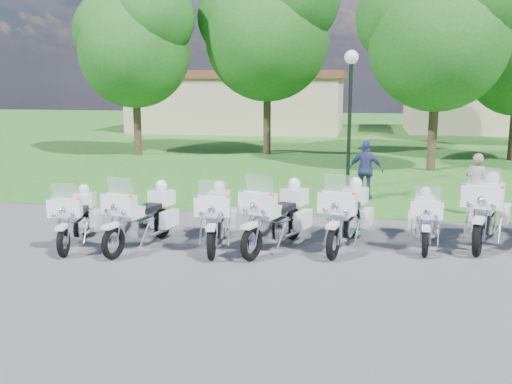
% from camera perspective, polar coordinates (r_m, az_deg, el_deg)
% --- Properties ---
extents(ground, '(100.00, 100.00, 0.00)m').
position_cam_1_polar(ground, '(12.30, -1.87, -5.38)').
color(ground, '#515156').
rests_on(ground, ground).
extents(grass_lawn, '(100.00, 48.00, 0.01)m').
position_cam_1_polar(grass_lawn, '(38.75, 6.84, 5.89)').
color(grass_lawn, '#2B6921').
rests_on(grass_lawn, ground).
extents(motorcycle_0, '(0.98, 2.16, 1.46)m').
position_cam_1_polar(motorcycle_0, '(12.85, -17.55, -2.37)').
color(motorcycle_0, black).
rests_on(motorcycle_0, ground).
extents(motorcycle_1, '(1.14, 2.35, 1.61)m').
position_cam_1_polar(motorcycle_1, '(12.35, -11.29, -2.31)').
color(motorcycle_1, black).
rests_on(motorcycle_1, ground).
extents(motorcycle_2, '(0.98, 2.33, 1.57)m').
position_cam_1_polar(motorcycle_2, '(12.14, -3.98, -2.42)').
color(motorcycle_2, black).
rests_on(motorcycle_2, ground).
extents(motorcycle_3, '(1.37, 2.40, 1.68)m').
position_cam_1_polar(motorcycle_3, '(12.00, 2.13, -2.32)').
color(motorcycle_3, black).
rests_on(motorcycle_3, ground).
extents(motorcycle_4, '(1.15, 2.46, 1.67)m').
position_cam_1_polar(motorcycle_4, '(12.24, 9.05, -2.21)').
color(motorcycle_4, black).
rests_on(motorcycle_4, ground).
extents(motorcycle_5, '(0.78, 2.11, 1.42)m').
position_cam_1_polar(motorcycle_5, '(12.71, 16.54, -2.54)').
color(motorcycle_5, black).
rests_on(motorcycle_5, ground).
extents(motorcycle_6, '(1.37, 2.57, 1.78)m').
position_cam_1_polar(motorcycle_6, '(13.29, 22.01, -1.63)').
color(motorcycle_6, black).
rests_on(motorcycle_6, ground).
extents(lamp_post, '(0.44, 0.44, 4.41)m').
position_cam_1_polar(lamp_post, '(18.41, 9.44, 10.41)').
color(lamp_post, black).
rests_on(lamp_post, ground).
extents(tree_0, '(5.93, 5.06, 7.91)m').
position_cam_1_polar(tree_0, '(27.51, -12.15, 14.51)').
color(tree_0, '#38281C').
rests_on(tree_0, ground).
extents(tree_1, '(6.67, 5.69, 8.89)m').
position_cam_1_polar(tree_1, '(27.29, 1.05, 16.16)').
color(tree_1, '#38281C').
rests_on(tree_1, ground).
extents(tree_2, '(6.12, 5.22, 8.15)m').
position_cam_1_polar(tree_2, '(23.28, 17.68, 15.31)').
color(tree_2, '#38281C').
rests_on(tree_2, ground).
extents(building_west, '(14.56, 8.32, 4.10)m').
position_cam_1_polar(building_west, '(40.45, -1.61, 9.11)').
color(building_west, '#C6AE8F').
rests_on(building_west, ground).
extents(building_east, '(11.44, 7.28, 4.10)m').
position_cam_1_polar(building_east, '(42.38, 22.37, 8.38)').
color(building_east, '#C6AE8F').
rests_on(building_east, ground).
extents(bystander_a, '(0.70, 0.59, 1.63)m').
position_cam_1_polar(bystander_a, '(15.95, 21.15, 0.70)').
color(bystander_a, '#9F886B').
rests_on(bystander_a, ground).
extents(bystander_c, '(1.09, 0.64, 1.75)m').
position_cam_1_polar(bystander_c, '(17.15, 10.94, 2.14)').
color(bystander_c, navy).
rests_on(bystander_c, ground).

